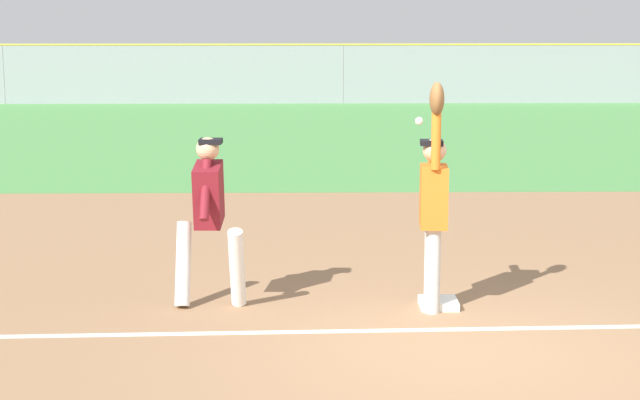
{
  "coord_description": "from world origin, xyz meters",
  "views": [
    {
      "loc": [
        -1.38,
        -8.61,
        2.9
      ],
      "look_at": [
        -1.19,
        1.64,
        1.05
      ],
      "focal_mm": 57.74,
      "sensor_mm": 36.0,
      "label": 1
    }
  ],
  "objects_px": {
    "first_base": "(438,303)",
    "baseball": "(419,121)",
    "parked_car_red": "(190,77)",
    "parked_car_green": "(454,78)",
    "parked_car_blue": "(318,77)",
    "fielder": "(434,200)",
    "runner": "(209,210)"
  },
  "relations": [
    {
      "from": "first_base",
      "to": "parked_car_red",
      "type": "height_order",
      "value": "parked_car_red"
    },
    {
      "from": "parked_car_red",
      "to": "parked_car_green",
      "type": "distance_m",
      "value": 9.54
    },
    {
      "from": "fielder",
      "to": "parked_car_red",
      "type": "distance_m",
      "value": 28.13
    },
    {
      "from": "fielder",
      "to": "parked_car_red",
      "type": "xyz_separation_m",
      "value": [
        -5.33,
        27.61,
        -0.45
      ]
    },
    {
      "from": "runner",
      "to": "parked_car_green",
      "type": "bearing_deg",
      "value": 78.71
    },
    {
      "from": "fielder",
      "to": "parked_car_green",
      "type": "relative_size",
      "value": 0.51
    },
    {
      "from": "fielder",
      "to": "runner",
      "type": "xyz_separation_m",
      "value": [
        -2.21,
        0.16,
        -0.12
      ]
    },
    {
      "from": "parked_car_red",
      "to": "parked_car_green",
      "type": "height_order",
      "value": "same"
    },
    {
      "from": "first_base",
      "to": "baseball",
      "type": "bearing_deg",
      "value": -127.23
    },
    {
      "from": "runner",
      "to": "parked_car_blue",
      "type": "distance_m",
      "value": 27.68
    },
    {
      "from": "baseball",
      "to": "parked_car_blue",
      "type": "height_order",
      "value": "baseball"
    },
    {
      "from": "parked_car_red",
      "to": "first_base",
      "type": "bearing_deg",
      "value": -82.85
    },
    {
      "from": "baseball",
      "to": "parked_car_red",
      "type": "distance_m",
      "value": 28.34
    },
    {
      "from": "runner",
      "to": "baseball",
      "type": "xyz_separation_m",
      "value": [
        2.03,
        -0.4,
        0.92
      ]
    },
    {
      "from": "parked_car_red",
      "to": "parked_car_blue",
      "type": "distance_m",
      "value": 4.65
    },
    {
      "from": "first_base",
      "to": "fielder",
      "type": "height_order",
      "value": "fielder"
    },
    {
      "from": "first_base",
      "to": "parked_car_red",
      "type": "xyz_separation_m",
      "value": [
        -5.41,
        27.5,
        0.63
      ]
    },
    {
      "from": "baseball",
      "to": "parked_car_blue",
      "type": "distance_m",
      "value": 28.07
    },
    {
      "from": "parked_car_red",
      "to": "parked_car_blue",
      "type": "xyz_separation_m",
      "value": [
        4.64,
        0.19,
        0.0
      ]
    },
    {
      "from": "runner",
      "to": "parked_car_red",
      "type": "distance_m",
      "value": 27.63
    },
    {
      "from": "fielder",
      "to": "parked_car_red",
      "type": "bearing_deg",
      "value": -74.72
    },
    {
      "from": "parked_car_red",
      "to": "parked_car_green",
      "type": "bearing_deg",
      "value": -7.95
    },
    {
      "from": "fielder",
      "to": "parked_car_blue",
      "type": "distance_m",
      "value": 27.81
    },
    {
      "from": "parked_car_red",
      "to": "parked_car_green",
      "type": "xyz_separation_m",
      "value": [
        9.51,
        -0.66,
        0.0
      ]
    },
    {
      "from": "baseball",
      "to": "parked_car_green",
      "type": "relative_size",
      "value": 0.02
    },
    {
      "from": "first_base",
      "to": "parked_car_red",
      "type": "distance_m",
      "value": 28.03
    },
    {
      "from": "first_base",
      "to": "parked_car_blue",
      "type": "xyz_separation_m",
      "value": [
        -0.76,
        27.69,
        0.63
      ]
    },
    {
      "from": "runner",
      "to": "parked_car_red",
      "type": "height_order",
      "value": "runner"
    },
    {
      "from": "parked_car_blue",
      "to": "runner",
      "type": "bearing_deg",
      "value": -99.84
    },
    {
      "from": "parked_car_red",
      "to": "fielder",
      "type": "bearing_deg",
      "value": -83.06
    },
    {
      "from": "parked_car_green",
      "to": "baseball",
      "type": "bearing_deg",
      "value": -97.01
    },
    {
      "from": "baseball",
      "to": "parked_car_green",
      "type": "height_order",
      "value": "baseball"
    }
  ]
}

